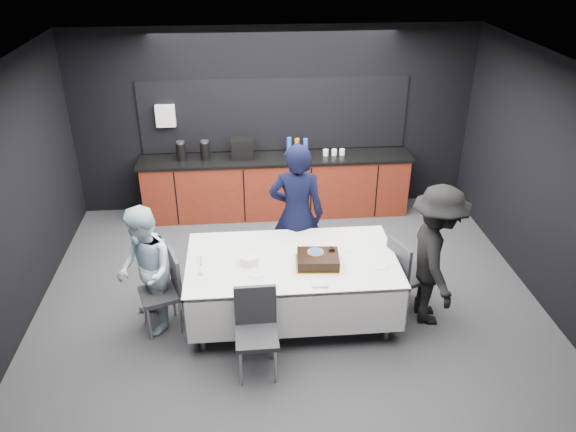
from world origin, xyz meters
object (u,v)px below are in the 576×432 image
object	(u,v)px
person_right	(435,256)
party_table	(292,269)
cake_assembly	(318,259)
person_left	(145,271)
chair_near	(256,325)
chair_right	(405,271)
chair_left	(166,286)
person_center	(297,214)
champagne_flute	(199,262)
plate_stack	(249,260)

from	to	relation	value
person_right	party_table	bearing A→B (deg)	89.03
cake_assembly	person_left	world-z (taller)	person_left
chair_near	chair_right	bearing A→B (deg)	25.49
party_table	chair_near	size ratio (longest dim) A/B	2.51
chair_left	chair_near	xyz separation A→B (m)	(0.96, -0.75, 0.00)
chair_left	chair_right	xyz separation A→B (m)	(2.69, 0.07, 0.00)
party_table	person_center	size ratio (longest dim) A/B	1.26
chair_near	party_table	bearing A→B (deg)	62.02
champagne_flute	person_left	bearing A→B (deg)	165.22
cake_assembly	person_right	size ratio (longest dim) A/B	0.31
chair_near	champagne_flute	bearing A→B (deg)	134.07
cake_assembly	champagne_flute	distance (m)	1.27
person_left	person_right	size ratio (longest dim) A/B	0.90
champagne_flute	person_left	xyz separation A→B (m)	(-0.60, 0.16, -0.19)
plate_stack	person_left	bearing A→B (deg)	-179.55
chair_near	person_right	distance (m)	2.12
chair_left	person_left	xyz separation A→B (m)	(-0.20, -0.01, 0.21)
chair_right	party_table	bearing A→B (deg)	-179.15
plate_stack	champagne_flute	distance (m)	0.56
champagne_flute	chair_left	world-z (taller)	champagne_flute
party_table	cake_assembly	size ratio (longest dim) A/B	4.53
party_table	cake_assembly	bearing A→B (deg)	-26.14
champagne_flute	person_left	world-z (taller)	person_left
party_table	person_right	world-z (taller)	person_right
party_table	plate_stack	distance (m)	0.51
chair_right	person_right	size ratio (longest dim) A/B	0.56
person_right	cake_assembly	bearing A→B (deg)	93.67
chair_near	person_left	distance (m)	1.40
chair_near	chair_left	bearing A→B (deg)	141.95
party_table	plate_stack	xyz separation A→B (m)	(-0.47, -0.06, 0.19)
chair_right	chair_near	distance (m)	1.92
person_left	person_right	bearing A→B (deg)	66.77
chair_right	person_left	size ratio (longest dim) A/B	0.62
person_left	plate_stack	bearing A→B (deg)	69.02
plate_stack	chair_right	world-z (taller)	chair_right
person_right	chair_near	bearing A→B (deg)	112.88
plate_stack	person_center	size ratio (longest dim) A/B	0.11
champagne_flute	chair_left	xyz separation A→B (m)	(-0.40, 0.17, -0.40)
person_left	party_table	bearing A→B (deg)	70.89
person_left	person_right	xyz separation A→B (m)	(3.16, -0.10, 0.08)
plate_stack	chair_left	size ratio (longest dim) A/B	0.22
chair_right	chair_near	size ratio (longest dim) A/B	1.00
plate_stack	person_center	distance (m)	1.03
person_center	chair_left	bearing A→B (deg)	35.82
chair_left	person_center	bearing A→B (deg)	28.64
party_table	chair_right	xyz separation A→B (m)	(1.30, 0.02, -0.11)
champagne_flute	chair_left	bearing A→B (deg)	156.96
cake_assembly	chair_right	world-z (taller)	cake_assembly
plate_stack	champagne_flute	size ratio (longest dim) A/B	0.90
champagne_flute	chair_left	size ratio (longest dim) A/B	0.24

